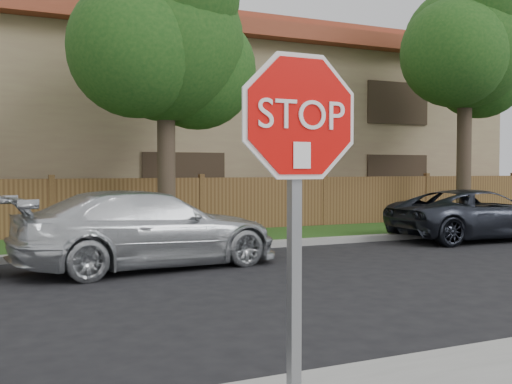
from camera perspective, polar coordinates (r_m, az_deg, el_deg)
name	(u,v)px	position (r m, az deg, el deg)	size (l,w,h in m)	color
far_curb	(69,256)	(12.86, -17.35, -5.81)	(70.00, 0.30, 0.15)	gray
grass_strip	(60,247)	(14.49, -18.18, -4.98)	(70.00, 3.00, 0.12)	#1E4714
fence	(52,210)	(16.00, -18.85, -1.66)	(70.00, 0.12, 1.60)	brown
apartment_building	(33,119)	(21.61, -20.44, 6.54)	(35.20, 9.20, 7.20)	#92775A
tree_mid	(168,43)	(14.95, -8.39, 13.87)	(4.80, 3.90, 7.35)	#382B21
tree_right	(469,47)	(19.91, 19.63, 12.86)	(4.80, 3.90, 8.20)	#382B21
stop_sign	(298,173)	(3.43, 4.04, 1.82)	(1.01, 0.13, 2.55)	gray
sedan_right	(149,229)	(11.37, -10.12, -3.50)	(2.03, 4.99, 1.45)	silver
sedan_far_right	(478,215)	(16.63, 20.35, -2.03)	(2.18, 4.72, 1.31)	#2B2F3A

